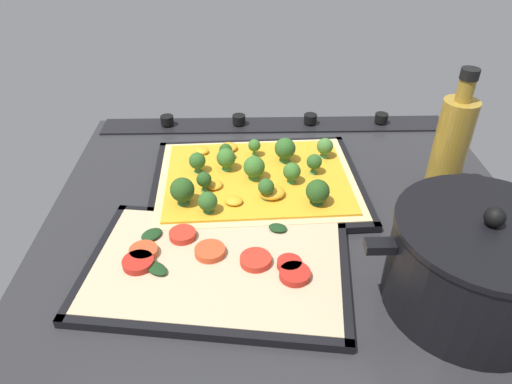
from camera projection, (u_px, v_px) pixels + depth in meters
ground_plane at (285, 224)px, 77.41cm from camera, size 77.65×72.15×3.00cm
stove_control_panel at (275, 124)px, 103.01cm from camera, size 74.54×7.00×2.60cm
baking_tray_front at (257, 183)px, 83.95cm from camera, size 37.99×30.89×1.30cm
broccoli_pizza at (256, 177)px, 82.61cm from camera, size 35.48×28.39×6.01cm
baking_tray_back at (218, 269)px, 66.15cm from camera, size 39.22×28.56×1.30cm
veggie_pizza_back at (216, 264)px, 65.89cm from camera, size 36.53×25.87×1.90cm
cooking_pot at (477, 265)px, 58.15cm from camera, size 28.75×21.99×15.07cm
oil_bottle at (450, 147)px, 76.38cm from camera, size 5.56×5.56×22.51cm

